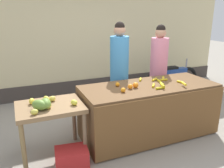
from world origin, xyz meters
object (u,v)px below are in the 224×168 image
Objects in this scene: vendor_woman_pink_shirt at (158,70)px; produce_sack at (85,111)px; vendor_woman_blue_shirt at (119,73)px; parked_motorcycle at (172,78)px; produce_crate at (72,158)px.

produce_sack is (-1.56, -0.01, -0.62)m from vendor_woman_pink_shirt.
vendor_woman_pink_shirt is at bearing 1.40° from vendor_woman_blue_shirt.
vendor_woman_blue_shirt reaches higher than parked_motorcycle.
vendor_woman_pink_shirt is (0.87, 0.02, -0.04)m from vendor_woman_blue_shirt.
vendor_woman_blue_shirt is 2.19m from parked_motorcycle.
parked_motorcycle is at bearing 25.47° from vendor_woman_blue_shirt.
parked_motorcycle is 3.70m from produce_crate.
parked_motorcycle reaches higher than produce_crate.
vendor_woman_blue_shirt is 0.87m from vendor_woman_pink_shirt.
produce_sack is (0.52, 1.08, 0.16)m from produce_crate.
vendor_woman_blue_shirt is 3.23× the size of produce_sack.
vendor_woman_blue_shirt reaches higher than produce_sack.
vendor_woman_pink_shirt is 1.68m from produce_sack.
parked_motorcycle is at bearing 32.49° from produce_crate.
produce_crate is 0.76× the size of produce_sack.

